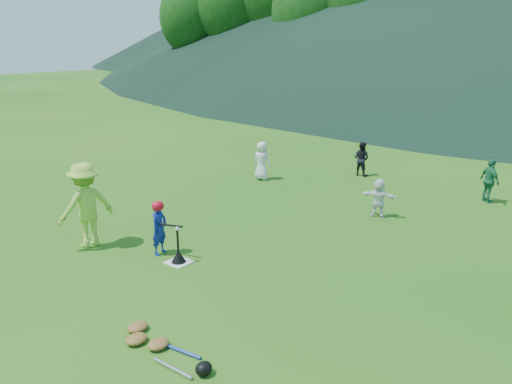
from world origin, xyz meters
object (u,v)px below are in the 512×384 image
Objects in this scene: fielder_c at (490,181)px; adult_coach at (86,205)px; batter_child at (159,228)px; home_plate at (179,262)px; fielder_a at (262,161)px; fielder_d at (379,198)px; batting_tee at (179,257)px; equipment_pile at (158,344)px; fielder_b at (361,159)px.

adult_coach is at bearing 94.60° from fielder_c.
batter_child is at bearing 123.23° from adult_coach.
fielder_a is at bearing 113.20° from home_plate.
fielder_d reaches higher than home_plate.
batter_child is at bearing 173.17° from batting_tee.
batting_tee is (2.57, -5.99, -0.49)m from fielder_a.
batting_tee is 2.93m from equipment_pile.
batter_child is 0.63× the size of equipment_pile.
batting_tee is at bearing 103.99° from fielder_c.
home_plate is at bearing -109.04° from batter_child.
home_plate is 2.93m from equipment_pile.
batter_child is at bearing 173.17° from home_plate.
home_plate is 0.24× the size of adult_coach.
adult_coach is at bearing 42.26° from fielder_d.
fielder_b is 1.67× the size of batting_tee.
fielder_c is at bearing 64.93° from home_plate.
adult_coach is 6.62m from fielder_a.
home_plate is 0.45× the size of fielder_d.
fielder_b is at bearing 92.18° from batting_tee.
batter_child is 5.61m from fielder_d.
adult_coach is 7.01m from fielder_d.
adult_coach is 10.51m from fielder_c.
fielder_b is 0.63× the size of equipment_pile.
fielder_d is (1.92, 5.06, 0.49)m from home_plate.
adult_coach is 1.50× the size of fielder_c.
fielder_b is (2.25, 2.46, -0.05)m from fielder_a.
home_plate is 0.40× the size of batter_child.
batter_child is 8.38m from fielder_b.
batter_child is 1.67× the size of batting_tee.
batter_child reaches higher than home_plate.
fielder_b is at bearing 92.18° from home_plate.
equipment_pile is (-1.84, -10.26, -0.55)m from fielder_c.
fielder_d is 1.47× the size of batting_tee.
adult_coach is 4.49m from equipment_pile.
fielder_c is at bearing -133.53° from fielder_d.
fielder_d is (2.24, -3.39, -0.07)m from fielder_b.
fielder_a is 6.54m from batting_tee.
fielder_d is at bearing 90.06° from equipment_pile.
adult_coach is at bearing -164.33° from batting_tee.
fielder_b is 10.90m from equipment_pile.
batting_tee is (-3.77, -8.05, -0.49)m from fielder_c.
batting_tee is 0.38× the size of equipment_pile.
fielder_c is at bearing 79.84° from equipment_pile.
home_plate is 0.36× the size of fielder_a.
batter_child is 0.61× the size of adult_coach.
batter_child and fielder_b have the same top height.
home_plate is 2.44m from adult_coach.
fielder_c is 1.24× the size of fielder_d.
batter_child is at bearing 99.67° from fielder_a.
batter_child is 1.00× the size of fielder_b.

